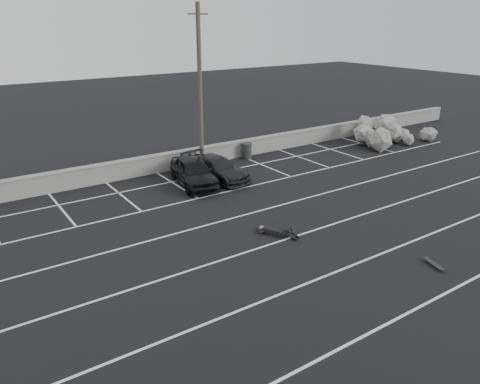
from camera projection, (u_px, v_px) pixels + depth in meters
ground at (365, 260)px, 17.32m from camera, size 120.00×120.00×0.00m
seawall at (186, 158)px, 27.97m from camera, size 50.00×0.45×1.06m
stall_lines at (287, 221)px, 20.69m from camera, size 36.00×20.05×0.01m
car_left at (194, 172)px, 24.89m from camera, size 2.54×4.58×1.48m
car_right at (216, 168)px, 25.77m from camera, size 2.65×4.68×1.28m
utility_pole at (200, 89)px, 26.24m from camera, size 1.23×0.25×9.23m
trash_bin at (247, 151)px, 29.62m from camera, size 0.68×0.68×1.00m
riprap_pile at (386, 135)px, 33.21m from camera, size 6.60×4.88×1.56m
person at (272, 228)px, 19.42m from camera, size 2.61×2.95×0.45m
skateboard at (434, 264)px, 16.89m from camera, size 0.44×0.85×0.10m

